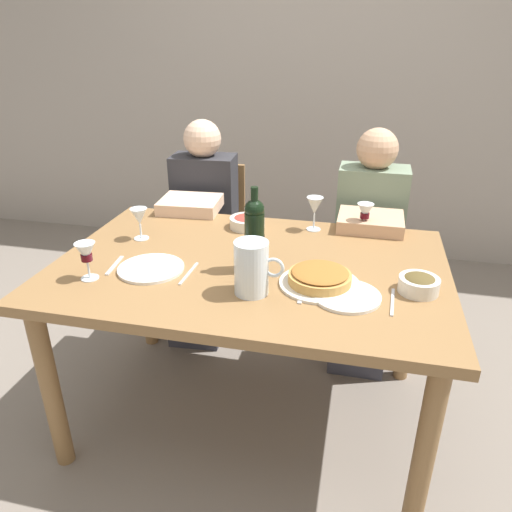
% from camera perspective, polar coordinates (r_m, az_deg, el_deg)
% --- Properties ---
extents(ground_plane, '(8.00, 8.00, 0.00)m').
position_cam_1_polar(ground_plane, '(2.30, -0.60, -18.09)').
color(ground_plane, slate).
extents(back_wall, '(8.00, 0.10, 2.80)m').
position_cam_1_polar(back_wall, '(3.62, 7.14, 22.20)').
color(back_wall, '#A3998E').
rests_on(back_wall, ground).
extents(dining_table, '(1.50, 1.00, 0.76)m').
position_cam_1_polar(dining_table, '(1.91, -0.69, -3.30)').
color(dining_table, olive).
rests_on(dining_table, ground).
extents(wine_bottle, '(0.07, 0.07, 0.32)m').
position_cam_1_polar(wine_bottle, '(1.75, -0.19, 2.46)').
color(wine_bottle, black).
rests_on(wine_bottle, dining_table).
extents(water_pitcher, '(0.17, 0.12, 0.19)m').
position_cam_1_polar(water_pitcher, '(1.62, -0.52, -1.77)').
color(water_pitcher, silver).
rests_on(water_pitcher, dining_table).
extents(baked_tart, '(0.29, 0.29, 0.06)m').
position_cam_1_polar(baked_tart, '(1.71, 7.56, -2.60)').
color(baked_tart, silver).
rests_on(baked_tart, dining_table).
extents(salad_bowl, '(0.16, 0.16, 0.06)m').
position_cam_1_polar(salad_bowl, '(2.19, -1.05, 4.12)').
color(salad_bowl, silver).
rests_on(salad_bowl, dining_table).
extents(olive_bowl, '(0.14, 0.14, 0.06)m').
position_cam_1_polar(olive_bowl, '(1.74, 18.75, -3.10)').
color(olive_bowl, silver).
rests_on(olive_bowl, dining_table).
extents(wine_glass_left_diner, '(0.07, 0.07, 0.14)m').
position_cam_1_polar(wine_glass_left_diner, '(2.16, 12.79, 5.04)').
color(wine_glass_left_diner, silver).
rests_on(wine_glass_left_diner, dining_table).
extents(wine_glass_right_diner, '(0.07, 0.07, 0.14)m').
position_cam_1_polar(wine_glass_right_diner, '(2.10, -13.67, 4.47)').
color(wine_glass_right_diner, silver).
rests_on(wine_glass_right_diner, dining_table).
extents(wine_glass_centre, '(0.07, 0.07, 0.15)m').
position_cam_1_polar(wine_glass_centre, '(2.15, 6.97, 5.83)').
color(wine_glass_centre, silver).
rests_on(wine_glass_centre, dining_table).
extents(wine_glass_spare, '(0.07, 0.07, 0.14)m').
position_cam_1_polar(wine_glass_spare, '(1.81, -19.50, 0.24)').
color(wine_glass_spare, silver).
rests_on(wine_glass_spare, dining_table).
extents(dinner_plate_left_setting, '(0.25, 0.25, 0.01)m').
position_cam_1_polar(dinner_plate_left_setting, '(1.85, -12.34, -1.45)').
color(dinner_plate_left_setting, white).
rests_on(dinner_plate_left_setting, dining_table).
extents(dinner_plate_right_setting, '(0.23, 0.23, 0.01)m').
position_cam_1_polar(dinner_plate_right_setting, '(1.65, 10.69, -4.67)').
color(dinner_plate_right_setting, white).
rests_on(dinner_plate_right_setting, dining_table).
extents(fork_left_setting, '(0.03, 0.16, 0.00)m').
position_cam_1_polar(fork_left_setting, '(1.92, -16.41, -1.07)').
color(fork_left_setting, silver).
rests_on(fork_left_setting, dining_table).
extents(knife_left_setting, '(0.01, 0.18, 0.00)m').
position_cam_1_polar(knife_left_setting, '(1.79, -7.97, -2.05)').
color(knife_left_setting, silver).
rests_on(knife_left_setting, dining_table).
extents(knife_right_setting, '(0.02, 0.18, 0.00)m').
position_cam_1_polar(knife_right_setting, '(1.66, 15.87, -5.25)').
color(knife_right_setting, silver).
rests_on(knife_right_setting, dining_table).
extents(spoon_right_setting, '(0.02, 0.16, 0.00)m').
position_cam_1_polar(spoon_right_setting, '(1.66, 5.52, -4.26)').
color(spoon_right_setting, silver).
rests_on(spoon_right_setting, dining_table).
extents(chair_left, '(0.43, 0.43, 0.87)m').
position_cam_1_polar(chair_left, '(2.89, -5.20, 3.15)').
color(chair_left, olive).
rests_on(chair_left, ground).
extents(diner_left, '(0.35, 0.52, 1.16)m').
position_cam_1_polar(diner_left, '(2.64, -6.57, 3.65)').
color(diner_left, '#2D2D33').
rests_on(diner_left, ground).
extents(chair_right, '(0.40, 0.40, 0.87)m').
position_cam_1_polar(chair_right, '(2.73, 12.98, 1.17)').
color(chair_right, olive).
rests_on(chair_right, ground).
extents(diner_right, '(0.34, 0.50, 1.16)m').
position_cam_1_polar(diner_right, '(2.46, 13.09, 1.54)').
color(diner_right, gray).
rests_on(diner_right, ground).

